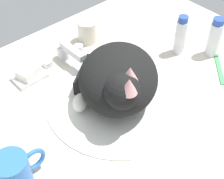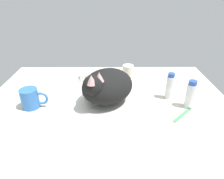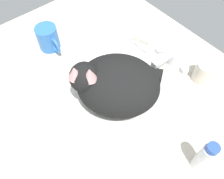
# 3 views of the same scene
# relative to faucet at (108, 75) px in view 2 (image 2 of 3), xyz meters

# --- Properties ---
(ground_plane) EXTENTS (1.10, 0.83, 0.03)m
(ground_plane) POSITION_rel_faucet_xyz_m (0.00, -0.23, -0.04)
(ground_plane) COLOR beige
(sink_basin) EXTENTS (0.38, 0.38, 0.01)m
(sink_basin) POSITION_rel_faucet_xyz_m (0.00, -0.23, -0.03)
(sink_basin) COLOR silver
(sink_basin) RESTS_ON ground_plane
(faucet) EXTENTS (0.14, 0.12, 0.06)m
(faucet) POSITION_rel_faucet_xyz_m (0.00, 0.00, 0.00)
(faucet) COLOR silver
(faucet) RESTS_ON ground_plane
(cat) EXTENTS (0.30, 0.31, 0.17)m
(cat) POSITION_rel_faucet_xyz_m (-0.01, -0.23, 0.05)
(cat) COLOR black
(cat) RESTS_ON sink_basin
(coffee_mug) EXTENTS (0.11, 0.07, 0.09)m
(coffee_mug) POSITION_rel_faucet_xyz_m (-0.32, -0.27, 0.01)
(coffee_mug) COLOR #3372C6
(coffee_mug) RESTS_ON ground_plane
(rinse_cup) EXTENTS (0.06, 0.06, 0.07)m
(rinse_cup) POSITION_rel_faucet_xyz_m (0.11, 0.04, 0.01)
(rinse_cup) COLOR silver
(rinse_cup) RESTS_ON ground_plane
(soap_dish) EXTENTS (0.09, 0.06, 0.01)m
(soap_dish) POSITION_rel_faucet_xyz_m (-0.13, 0.00, -0.02)
(soap_dish) COLOR white
(soap_dish) RESTS_ON ground_plane
(soap_bar) EXTENTS (0.07, 0.06, 0.02)m
(soap_bar) POSITION_rel_faucet_xyz_m (-0.13, 0.00, -0.00)
(soap_bar) COLOR white
(soap_bar) RESTS_ON soap_dish
(toothpaste_bottle) EXTENTS (0.03, 0.03, 0.12)m
(toothpaste_bottle) POSITION_rel_faucet_xyz_m (0.28, -0.19, 0.03)
(toothpaste_bottle) COLOR white
(toothpaste_bottle) RESTS_ON ground_plane
(mouthwash_bottle) EXTENTS (0.04, 0.04, 0.12)m
(mouthwash_bottle) POSITION_rel_faucet_xyz_m (0.35, -0.27, 0.03)
(mouthwash_bottle) COLOR white
(mouthwash_bottle) RESTS_ON ground_plane
(toothbrush) EXTENTS (0.11, 0.11, 0.02)m
(toothbrush) POSITION_rel_faucet_xyz_m (0.31, -0.32, -0.02)
(toothbrush) COLOR #4CB266
(toothbrush) RESTS_ON ground_plane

